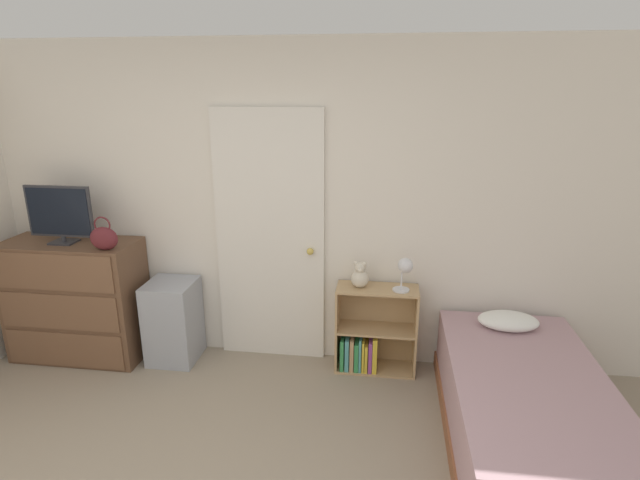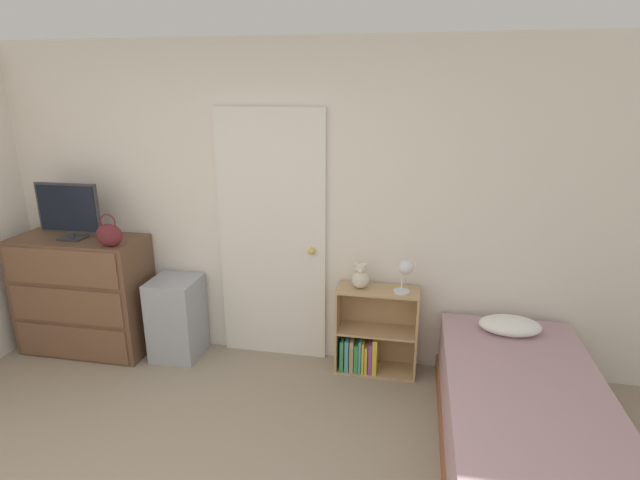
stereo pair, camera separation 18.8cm
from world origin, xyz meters
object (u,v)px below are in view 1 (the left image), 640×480
object	(u,v)px
storage_bin	(173,321)
bookshelf	(369,337)
handbag	(104,238)
desk_lamp	(405,269)
teddy_bear	(360,276)
dresser	(77,300)
bed	(526,411)
tv	(60,214)

from	to	relation	value
storage_bin	bookshelf	xyz separation A→B (m)	(1.62, 0.07, -0.07)
handbag	storage_bin	size ratio (longest dim) A/B	0.38
desk_lamp	teddy_bear	bearing A→B (deg)	172.98
dresser	handbag	world-z (taller)	handbag
teddy_bear	handbag	bearing A→B (deg)	-172.58
desk_lamp	bed	size ratio (longest dim) A/B	0.14
handbag	desk_lamp	distance (m)	2.28
storage_bin	desk_lamp	world-z (taller)	desk_lamp
tv	teddy_bear	xyz separation A→B (m)	(2.35, 0.13, -0.45)
bookshelf	handbag	bearing A→B (deg)	-172.76
tv	bed	world-z (taller)	tv
dresser	bed	xyz separation A→B (m)	(3.44, -0.68, -0.25)
tv	bed	xyz separation A→B (m)	(3.45, -0.65, -0.99)
bookshelf	bed	distance (m)	1.28
storage_bin	desk_lamp	xyz separation A→B (m)	(1.86, 0.02, 0.55)
tv	teddy_bear	size ratio (longest dim) A/B	2.56
storage_bin	bed	size ratio (longest dim) A/B	0.37
bookshelf	bed	world-z (taller)	bookshelf
desk_lamp	handbag	bearing A→B (deg)	-174.72
bookshelf	teddy_bear	size ratio (longest dim) A/B	3.36
storage_bin	teddy_bear	xyz separation A→B (m)	(1.53, 0.06, 0.45)
bookshelf	desk_lamp	world-z (taller)	desk_lamp
tv	handbag	distance (m)	0.46
tv	storage_bin	bearing A→B (deg)	4.59
bookshelf	bed	size ratio (longest dim) A/B	0.38
teddy_bear	desk_lamp	bearing A→B (deg)	-7.02
dresser	storage_bin	distance (m)	0.83
handbag	bed	world-z (taller)	handbag
bed	storage_bin	bearing A→B (deg)	164.72
tv	bookshelf	world-z (taller)	tv
bookshelf	tv	bearing A→B (deg)	-176.83
dresser	teddy_bear	size ratio (longest dim) A/B	5.13
storage_bin	bed	bearing A→B (deg)	-15.28
dresser	desk_lamp	world-z (taller)	dresser
dresser	tv	bearing A→B (deg)	-118.01
storage_bin	handbag	bearing A→B (deg)	-155.01
dresser	handbag	size ratio (longest dim) A/B	4.11
bookshelf	desk_lamp	size ratio (longest dim) A/B	2.63
dresser	tv	distance (m)	0.74
tv	bed	size ratio (longest dim) A/B	0.29
dresser	teddy_bear	world-z (taller)	dresser
dresser	bookshelf	world-z (taller)	dresser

